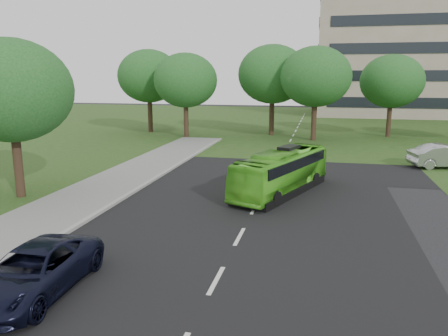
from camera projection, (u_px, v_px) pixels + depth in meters
name	position (u px, v px, depth m)	size (l,w,h in m)	color
ground	(248.00, 221.00, 19.72)	(160.00, 160.00, 0.00)	black
street_surfaces	(284.00, 145.00, 41.51)	(120.00, 120.00, 0.15)	black
office_building	(444.00, 38.00, 71.53)	(40.10, 20.10, 25.00)	gray
tree_park_a	(185.00, 80.00, 45.51)	(6.65, 6.65, 8.84)	black
tree_park_b	(273.00, 74.00, 47.41)	(7.50, 7.50, 9.84)	black
tree_park_c	(316.00, 77.00, 43.39)	(7.07, 7.07, 9.40)	black
tree_park_d	(392.00, 81.00, 46.02)	(6.59, 6.59, 8.72)	black
tree_park_f	(149.00, 76.00, 49.89)	(7.09, 7.09, 9.46)	black
tree_side_near	(11.00, 91.00, 22.61)	(6.32, 6.32, 8.40)	black
bus	(282.00, 172.00, 24.36)	(2.00, 8.55, 2.38)	#51BB24
sedan	(446.00, 156.00, 31.10)	(1.77, 5.08, 1.67)	#A1A1A6
suv	(33.00, 271.00, 13.05)	(2.36, 5.12, 1.42)	black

